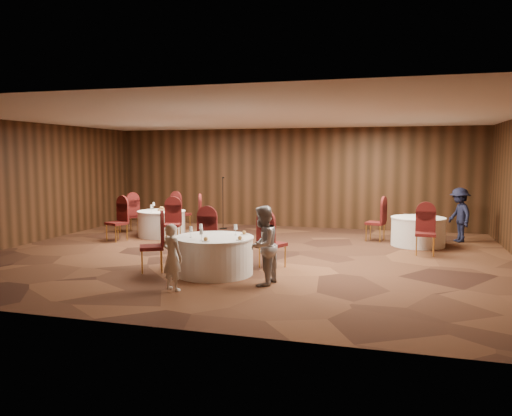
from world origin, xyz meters
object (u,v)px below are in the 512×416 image
(table_right, at_px, (418,231))
(mic_stand, at_px, (223,214))
(man_c, at_px, (459,215))
(woman_b, at_px, (263,246))
(table_left, at_px, (162,223))
(table_main, at_px, (214,255))
(woman_a, at_px, (172,257))

(table_right, bearing_deg, mic_stand, 165.92)
(table_right, distance_m, man_c, 1.46)
(woman_b, bearing_deg, table_left, -127.86)
(table_left, bearing_deg, mic_stand, 57.81)
(table_main, relative_size, man_c, 1.06)
(table_left, xyz_separation_m, mic_stand, (1.20, 1.90, 0.11))
(table_main, relative_size, table_left, 1.13)
(woman_b, bearing_deg, man_c, 154.71)
(table_left, bearing_deg, table_right, 3.50)
(table_main, distance_m, woman_a, 1.37)
(woman_b, relative_size, man_c, 0.98)
(table_right, distance_m, woman_b, 5.66)
(table_right, xyz_separation_m, woman_b, (-2.83, -4.89, 0.34))
(table_main, xyz_separation_m, table_left, (-3.09, 3.91, -0.00))
(woman_a, bearing_deg, table_right, -105.68)
(table_right, xyz_separation_m, man_c, (1.08, 0.91, 0.36))
(table_right, bearing_deg, table_left, -176.50)
(table_right, height_order, man_c, man_c)
(woman_a, bearing_deg, woman_b, -129.91)
(mic_stand, bearing_deg, man_c, -4.60)
(table_left, height_order, mic_stand, mic_stand)
(woman_a, bearing_deg, mic_stand, -56.10)
(woman_a, relative_size, man_c, 0.79)
(table_left, height_order, man_c, man_c)
(table_main, height_order, woman_b, woman_b)
(table_left, relative_size, woman_a, 1.18)
(woman_b, xyz_separation_m, man_c, (3.92, 5.80, 0.02))
(mic_stand, xyz_separation_m, man_c, (6.94, -0.56, 0.25))
(table_left, bearing_deg, man_c, 9.37)
(woman_b, height_order, man_c, man_c)
(table_main, bearing_deg, table_left, 128.31)
(table_main, distance_m, table_left, 4.99)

